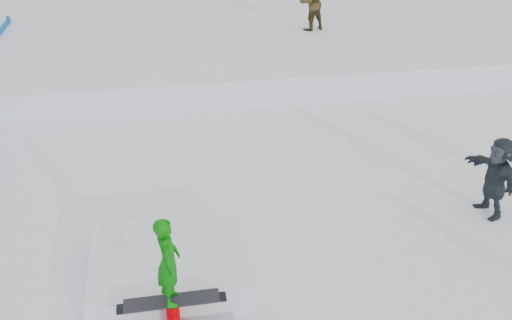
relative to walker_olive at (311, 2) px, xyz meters
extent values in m
plane|color=white|center=(-4.17, -11.62, -1.76)|extent=(120.00, 120.00, 0.00)
cube|color=white|center=(-4.17, 4.38, -1.36)|extent=(50.00, 18.00, 0.80)
cylinder|color=black|center=(-10.67, 2.58, -1.21)|extent=(0.05, 0.05, 1.10)
imported|color=#382B12|center=(0.00, 0.00, 0.00)|extent=(1.11, 0.98, 1.93)
imported|color=#252D34|center=(0.91, -10.65, -0.93)|extent=(0.63, 1.59, 1.67)
cube|color=white|center=(-5.50, -11.54, -1.49)|extent=(2.60, 2.20, 0.54)
cylinder|color=#ED0008|center=(-5.50, -12.84, -1.46)|extent=(0.20, 0.20, 0.60)
cube|color=black|center=(-5.50, -12.84, -1.13)|extent=(1.60, 0.16, 0.06)
cube|color=black|center=(-5.50, -12.84, -1.09)|extent=(1.40, 0.28, 0.03)
imported|color=#056F06|center=(-5.50, -12.84, -0.36)|extent=(0.34, 0.52, 1.42)
camera|label=1|loc=(-5.39, -19.26, 4.75)|focal=40.00mm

